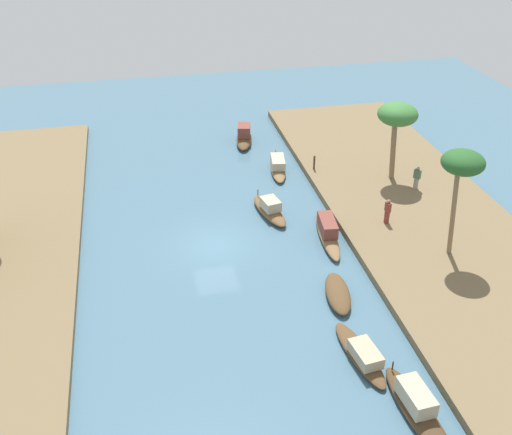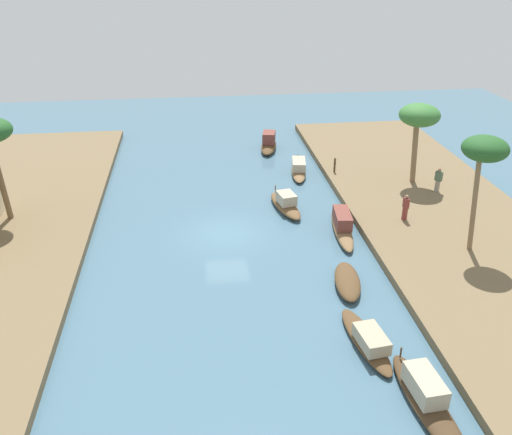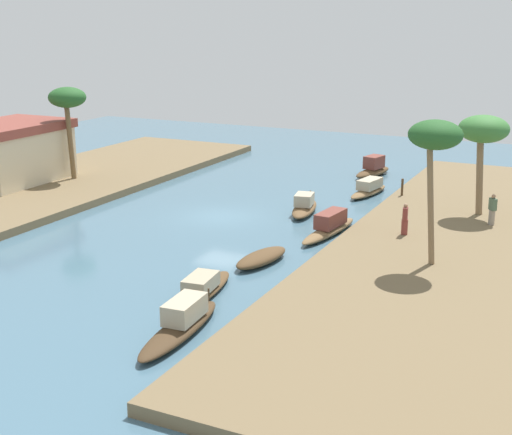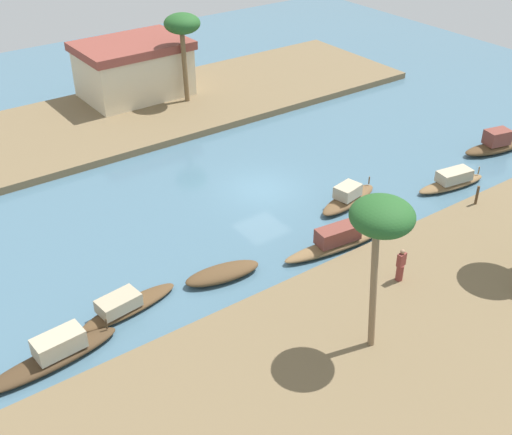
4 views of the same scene
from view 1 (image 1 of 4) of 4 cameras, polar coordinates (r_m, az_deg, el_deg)
The scene contains 14 objects.
river_water at distance 34.90m, azimuth -3.91°, elevation -2.64°, with size 64.11×64.11×0.00m, color #476B7F.
riverbank_left at distance 38.35m, azimuth 15.45°, elevation -0.06°, with size 38.37×10.59×0.44m, color brown.
sampan_open_hull at distance 35.51m, azimuth 6.77°, elevation -1.31°, with size 5.46×1.56×1.19m.
sampan_foreground at distance 42.98m, azimuth 2.08°, elevation 4.86°, with size 4.40×1.68×1.00m.
sampan_with_red_awning at distance 37.57m, azimuth 1.31°, elevation 0.78°, with size 4.27×1.95×1.15m.
sampan_upstream_small at distance 31.04m, azimuth 7.75°, elevation -7.12°, with size 3.60×1.75×0.54m.
sampan_with_tall_canopy at distance 25.96m, azimuth 15.07°, elevation -17.05°, with size 5.40×1.54×1.17m.
sampan_downstream_large at distance 27.77m, azimuth 9.96°, elevation -12.60°, with size 4.52×1.57×0.92m.
sampan_near_left_bank at distance 47.50m, azimuth -1.14°, elevation 7.66°, with size 4.19×2.03×1.42m.
person_on_near_bank at distance 36.61m, azimuth 12.32°, elevation 0.50°, with size 0.43×0.35×1.55m.
person_by_mooring at distance 40.88m, azimuth 14.96°, elevation 3.59°, with size 0.49×0.45×1.59m.
mooring_post at distance 42.41m, azimuth 5.53°, elevation 5.21°, with size 0.14×0.14×1.01m, color #4C3823.
palm_tree_left_near at distance 32.43m, azimuth 18.95°, elevation 4.71°, with size 2.23×2.23×6.15m.
palm_tree_left_far at distance 40.48m, azimuth 13.23°, elevation 9.33°, with size 2.62×2.62×5.31m.
Camera 1 is at (-28.87, 3.70, 19.25)m, focal length 42.31 mm.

